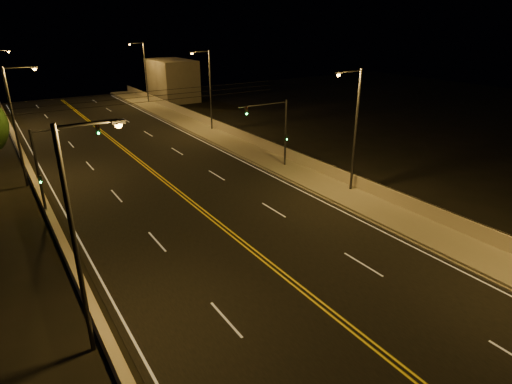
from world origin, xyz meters
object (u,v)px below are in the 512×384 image
streetlight_1 (354,125)px  streetlight_3 (144,69)px  streetlight_2 (208,86)px  streetlight_5 (17,120)px  traffic_signal_left (52,162)px  streetlight_4 (80,230)px  traffic_signal_right (277,127)px

streetlight_1 → streetlight_3: same height
streetlight_2 → streetlight_5: bearing=-158.0°
streetlight_1 → traffic_signal_left: (-20.37, 7.94, -1.58)m
streetlight_1 → streetlight_3: (0.00, 47.82, 0.00)m
streetlight_1 → streetlight_4: 22.63m
traffic_signal_right → traffic_signal_left: 18.86m
streetlight_4 → streetlight_1: bearing=18.4°
streetlight_2 → streetlight_3: 23.29m
traffic_signal_right → streetlight_5: bearing=158.4°
streetlight_3 → streetlight_2: bearing=-90.0°
streetlight_5 → traffic_signal_right: bearing=-21.6°
streetlight_3 → streetlight_5: 38.51m
streetlight_3 → traffic_signal_left: size_ratio=1.52×
streetlight_4 → traffic_signal_left: size_ratio=1.52×
streetlight_3 → traffic_signal_left: streetlight_3 is taller
streetlight_3 → traffic_signal_left: bearing=-117.1°
streetlight_1 → traffic_signal_right: size_ratio=1.52×
traffic_signal_right → traffic_signal_left: same height
streetlight_2 → traffic_signal_left: bearing=-140.8°
streetlight_2 → streetlight_4: size_ratio=1.00×
streetlight_1 → streetlight_2: 24.53m
traffic_signal_right → streetlight_3: bearing=87.8°
streetlight_3 → streetlight_4: bearing=-111.3°
streetlight_3 → streetlight_4: (-21.47, -54.97, 0.00)m
traffic_signal_right → streetlight_4: bearing=-142.9°
streetlight_1 → streetlight_4: bearing=-161.6°
streetlight_1 → streetlight_4: same height
traffic_signal_right → streetlight_1: bearing=-79.3°
streetlight_5 → streetlight_4: bearing=-90.0°
streetlight_1 → streetlight_2: same height
streetlight_1 → streetlight_5: 26.69m
traffic_signal_left → streetlight_3: bearing=62.9°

